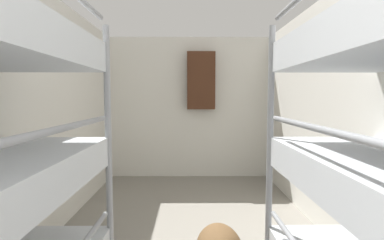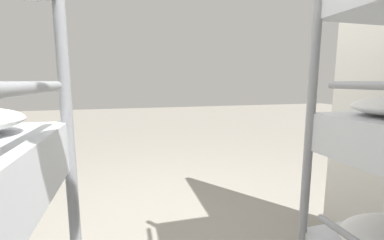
# 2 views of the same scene
# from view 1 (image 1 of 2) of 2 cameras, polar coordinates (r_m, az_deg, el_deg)

# --- Properties ---
(wall_left) EXTENTS (0.06, 5.29, 2.26)m
(wall_left) POSITION_cam_1_polar(r_m,az_deg,el_deg) (2.63, -30.35, -0.05)
(wall_left) COLOR silver
(wall_left) RESTS_ON ground_plane
(wall_right) EXTENTS (0.06, 5.29, 2.26)m
(wall_right) POSITION_cam_1_polar(r_m,az_deg,el_deg) (2.63, 29.43, -0.01)
(wall_right) COLOR silver
(wall_right) RESTS_ON ground_plane
(wall_back) EXTENTS (2.68, 0.06, 2.26)m
(wall_back) POSITION_cam_1_polar(r_m,az_deg,el_deg) (4.89, -0.48, 2.36)
(wall_back) COLOR silver
(wall_back) RESTS_ON ground_plane
(hanging_coat) EXTENTS (0.44, 0.12, 0.90)m
(hanging_coat) POSITION_cam_1_polar(r_m,az_deg,el_deg) (4.75, 1.77, 7.51)
(hanging_coat) COLOR #472819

